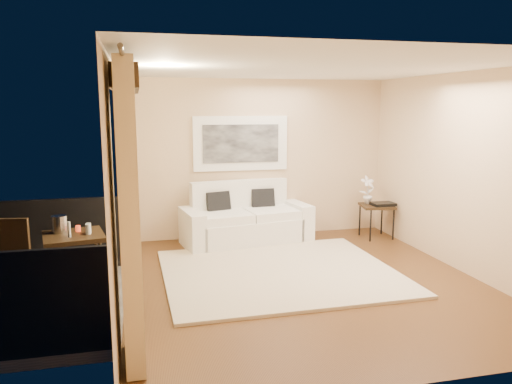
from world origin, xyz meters
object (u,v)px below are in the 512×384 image
object	(u,v)px
sofa	(245,221)
side_table	(377,208)
orchid	(368,190)
bistro_table	(74,241)
ice_bucket	(59,224)
balcony_chair_far	(13,255)

from	to	relation	value
sofa	side_table	world-z (taller)	sofa
orchid	side_table	bearing A→B (deg)	-41.55
bistro_table	ice_bucket	xyz separation A→B (m)	(-0.16, 0.12, 0.18)
sofa	side_table	size ratio (longest dim) A/B	3.59
sofa	side_table	bearing A→B (deg)	-15.38
sofa	bistro_table	xyz separation A→B (m)	(-2.46, -1.98, 0.34)
sofa	ice_bucket	world-z (taller)	sofa
side_table	orchid	xyz separation A→B (m)	(-0.13, 0.12, 0.30)
sofa	bistro_table	distance (m)	3.18
side_table	ice_bucket	size ratio (longest dim) A/B	3.06
sofa	bistro_table	world-z (taller)	sofa
sofa	ice_bucket	xyz separation A→B (m)	(-2.62, -1.85, 0.52)
sofa	orchid	bearing A→B (deg)	-12.71
side_table	ice_bucket	bearing A→B (deg)	-161.95
side_table	bistro_table	size ratio (longest dim) A/B	0.78
bistro_table	ice_bucket	bearing A→B (deg)	142.77
bistro_table	sofa	bearing A→B (deg)	38.76
orchid	balcony_chair_far	size ratio (longest dim) A/B	0.47
orchid	balcony_chair_far	distance (m)	5.58
side_table	bistro_table	world-z (taller)	bistro_table
bistro_table	balcony_chair_far	world-z (taller)	balcony_chair_far
bistro_table	ice_bucket	size ratio (longest dim) A/B	3.90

